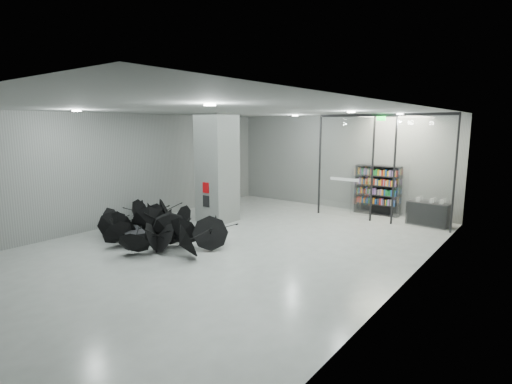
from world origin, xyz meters
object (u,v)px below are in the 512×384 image
Objects in this scene: column at (217,168)px; bookshelf at (377,190)px; shop_counter at (428,214)px; umbrella_cluster at (156,230)px; bench at (132,236)px.

bookshelf is at bearing 47.34° from column.
bookshelf reaches higher than shop_counter.
column is 0.73× the size of umbrella_cluster.
umbrella_cluster is at bearing -86.82° from column.
column is 4.14m from bench.
column is 2.89× the size of bench.
shop_counter is (6.52, 4.09, -1.58)m from column.
bookshelf is (4.50, 8.49, 0.77)m from bench.
column reaches higher than umbrella_cluster.
bookshelf reaches higher than umbrella_cluster.
bench is (-0.12, -3.74, -1.78)m from column.
shop_counter is (6.64, 7.84, 0.20)m from bench.
column is 2.01× the size of bookshelf.
umbrella_cluster reaches higher than shop_counter.
bench is at bearing -119.74° from bookshelf.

